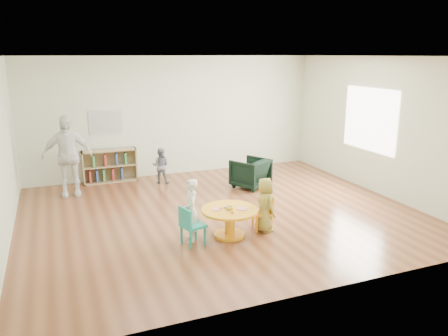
% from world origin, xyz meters
% --- Properties ---
extents(room, '(7.10, 7.00, 2.80)m').
position_xyz_m(room, '(0.01, 0.00, 1.89)').
color(room, brown).
rests_on(room, ground).
extents(activity_table, '(0.91, 0.91, 0.50)m').
position_xyz_m(activity_table, '(-0.23, -1.02, 0.31)').
color(activity_table, '#FFA915').
rests_on(activity_table, ground).
extents(kid_chair_left, '(0.40, 0.40, 0.61)m').
position_xyz_m(kid_chair_left, '(-0.92, -1.11, 0.33)').
color(kid_chair_left, teal).
rests_on(kid_chair_left, ground).
extents(kid_chair_right, '(0.37, 0.37, 0.59)m').
position_xyz_m(kid_chair_right, '(0.41, -0.97, 0.31)').
color(kid_chair_right, '#FFA915').
rests_on(kid_chair_right, ground).
extents(bookshelf, '(1.20, 0.30, 0.75)m').
position_xyz_m(bookshelf, '(-1.61, 2.86, 0.37)').
color(bookshelf, '#A18759').
rests_on(bookshelf, ground).
extents(alphabet_poster, '(0.74, 0.01, 0.54)m').
position_xyz_m(alphabet_poster, '(-1.60, 2.98, 1.35)').
color(alphabet_poster, silver).
rests_on(alphabet_poster, ground).
extents(armchair, '(0.94, 0.95, 0.64)m').
position_xyz_m(armchair, '(1.19, 1.26, 0.32)').
color(armchair, black).
rests_on(armchair, ground).
extents(child_left, '(0.30, 0.40, 1.00)m').
position_xyz_m(child_left, '(-0.86, -0.98, 0.50)').
color(child_left, white).
rests_on(child_left, ground).
extents(child_right, '(0.34, 0.47, 0.90)m').
position_xyz_m(child_right, '(0.38, -1.04, 0.45)').
color(child_right, yellow).
rests_on(child_right, ground).
extents(toddler, '(0.48, 0.44, 0.81)m').
position_xyz_m(toddler, '(-0.55, 2.31, 0.40)').
color(toddler, '#171E39').
rests_on(toddler, ground).
extents(adult_caretaker, '(1.00, 0.45, 1.67)m').
position_xyz_m(adult_caretaker, '(-2.51, 2.12, 0.84)').
color(adult_caretaker, white).
rests_on(adult_caretaker, ground).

